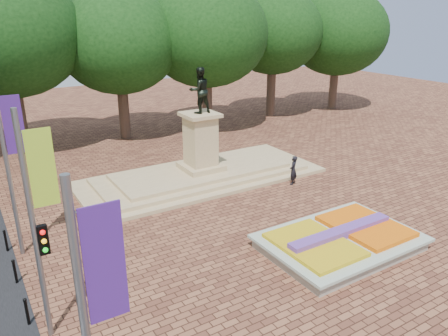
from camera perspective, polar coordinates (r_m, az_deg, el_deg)
ground at (r=19.58m, az=8.54°, el=-8.63°), size 90.00×90.00×0.00m
flower_bed at (r=18.79m, az=14.99°, el=-9.12°), size 6.30×4.30×0.91m
monument at (r=25.27m, az=-3.03°, el=0.51°), size 14.00×6.00×6.40m
tree_row_back at (r=33.93m, az=-8.10°, el=15.38°), size 44.80×8.80×10.43m
banner_poles at (r=12.90m, az=-23.01°, el=-6.64°), size 0.88×11.17×7.00m
bollard_row at (r=14.44m, az=-23.55°, el=-19.45°), size 0.12×13.12×0.98m
pedestrian at (r=24.72m, az=9.02°, el=-0.29°), size 0.73×0.67×1.67m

